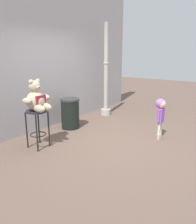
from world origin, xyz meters
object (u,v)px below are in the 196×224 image
at_px(trash_bin, 70,113).
at_px(teddy_bear, 37,99).
at_px(child_walking, 161,110).
at_px(bar_stool_with_teddy, 37,121).
at_px(lamppost, 106,80).

bearing_deg(trash_bin, teddy_bear, -165.71).
distance_m(child_walking, trash_bin, 2.21).
relative_size(bar_stool_with_teddy, teddy_bear, 1.28).
distance_m(child_walking, lamppost, 2.35).
relative_size(teddy_bear, child_walking, 0.67).
bearing_deg(teddy_bear, child_walking, -43.36).
bearing_deg(child_walking, lamppost, 34.54).
bearing_deg(trash_bin, child_walking, -74.04).
xyz_separation_m(bar_stool_with_teddy, child_walking, (1.89, -1.82, 0.10)).
bearing_deg(child_walking, trash_bin, 75.70).
height_order(teddy_bear, child_walking, teddy_bear).
height_order(teddy_bear, trash_bin, teddy_bear).
height_order(bar_stool_with_teddy, trash_bin, bar_stool_with_teddy).
relative_size(bar_stool_with_teddy, trash_bin, 1.02).
xyz_separation_m(teddy_bear, lamppost, (2.87, 0.31, 0.06)).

